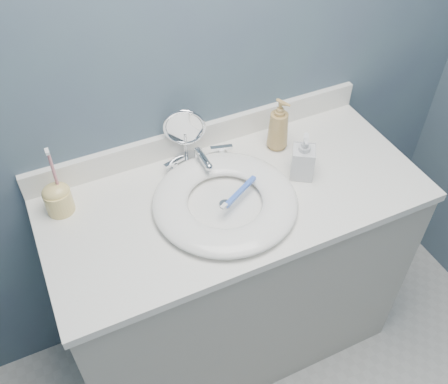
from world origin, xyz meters
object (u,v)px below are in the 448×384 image
makeup_mirror (185,133)px  toothbrush_holder (58,197)px  soap_bottle_amber (279,124)px  soap_bottle_clear (303,156)px

makeup_mirror → toothbrush_holder: toothbrush_holder is taller
soap_bottle_amber → soap_bottle_clear: size_ratio=1.18×
makeup_mirror → toothbrush_holder: 0.44m
makeup_mirror → soap_bottle_amber: (0.31, -0.07, -0.02)m
makeup_mirror → soap_bottle_amber: 0.32m
soap_bottle_amber → makeup_mirror: bearing=143.9°
soap_bottle_amber → toothbrush_holder: bearing=155.6°
soap_bottle_clear → makeup_mirror: bearing=175.9°
makeup_mirror → toothbrush_holder: size_ratio=0.86×
soap_bottle_clear → soap_bottle_amber: bearing=122.8°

